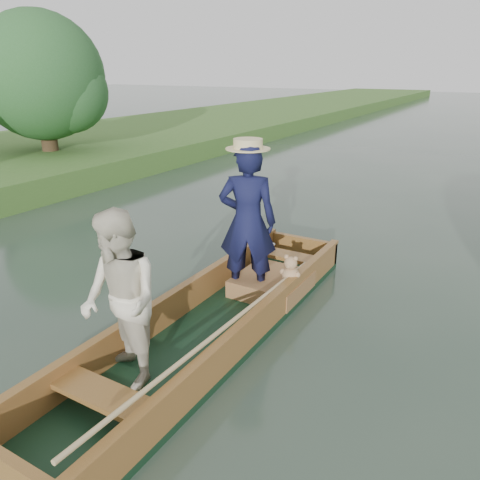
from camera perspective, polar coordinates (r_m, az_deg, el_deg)
The scene contains 3 objects.
ground at distance 5.34m, azimuth -3.32°, elevation -11.57°, with size 120.00×120.00×0.00m, color #283D30.
trees_far at distance 12.60m, azimuth 15.53°, elevation 17.83°, with size 21.99×10.97×4.28m.
punt at distance 5.04m, azimuth -4.39°, elevation -5.21°, with size 1.26×5.00×2.03m.
Camera 1 is at (2.54, -3.75, 2.82)m, focal length 35.00 mm.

